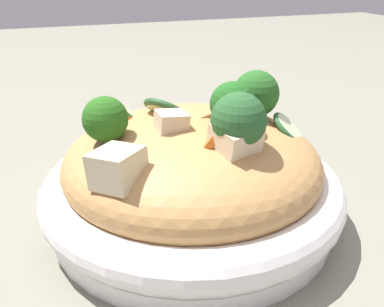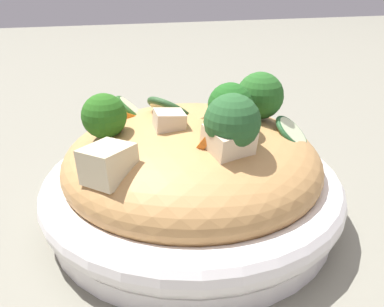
# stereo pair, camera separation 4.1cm
# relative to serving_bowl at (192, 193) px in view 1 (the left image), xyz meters

# --- Properties ---
(ground_plane) EXTENTS (3.00, 3.00, 0.00)m
(ground_plane) POSITION_rel_serving_bowl_xyz_m (0.00, 0.00, -0.03)
(ground_plane) COLOR slate
(serving_bowl) EXTENTS (0.30, 0.30, 0.06)m
(serving_bowl) POSITION_rel_serving_bowl_xyz_m (0.00, 0.00, 0.00)
(serving_bowl) COLOR white
(serving_bowl) RESTS_ON ground_plane
(noodle_heap) EXTENTS (0.25, 0.25, 0.10)m
(noodle_heap) POSITION_rel_serving_bowl_xyz_m (0.00, -0.00, 0.04)
(noodle_heap) COLOR tan
(noodle_heap) RESTS_ON serving_bowl
(broccoli_florets) EXTENTS (0.20, 0.12, 0.06)m
(broccoli_florets) POSITION_rel_serving_bowl_xyz_m (0.02, -0.02, 0.09)
(broccoli_florets) COLOR #90AB71
(broccoli_florets) RESTS_ON serving_bowl
(carrot_coins) EXTENTS (0.10, 0.13, 0.03)m
(carrot_coins) POSITION_rel_serving_bowl_xyz_m (-0.04, 0.01, 0.08)
(carrot_coins) COLOR orange
(carrot_coins) RESTS_ON serving_bowl
(zucchini_slices) EXTENTS (0.19, 0.13, 0.05)m
(zucchini_slices) POSITION_rel_serving_bowl_xyz_m (-0.00, 0.03, 0.08)
(zucchini_slices) COLOR beige
(zucchini_slices) RESTS_ON serving_bowl
(chicken_chunks) EXTENTS (0.17, 0.10, 0.04)m
(chicken_chunks) POSITION_rel_serving_bowl_xyz_m (-0.03, -0.04, 0.08)
(chicken_chunks) COLOR beige
(chicken_chunks) RESTS_ON serving_bowl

